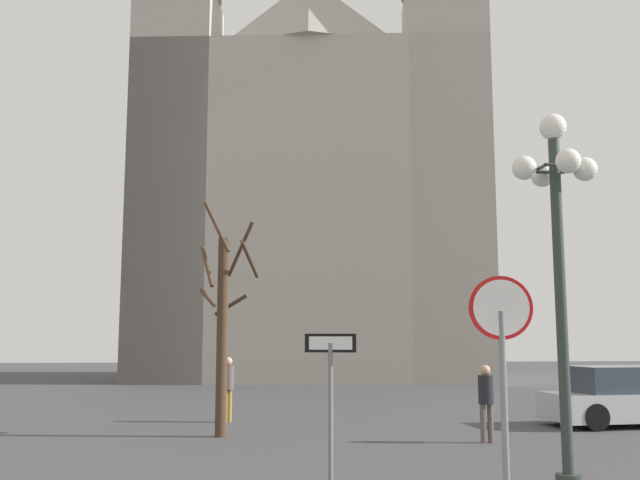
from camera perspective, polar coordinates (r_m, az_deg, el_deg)
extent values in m
cube|color=#ADA89E|center=(40.50, -0.49, 1.28)|extent=(19.25, 14.41, 17.07)
pyramid|color=#ADA89E|center=(38.62, -0.83, 17.77)|extent=(6.45, 2.76, 3.50)
cube|color=#ADA89E|center=(37.67, -11.41, 4.36)|extent=(4.46, 4.46, 19.97)
cube|color=#ADA89E|center=(37.00, 10.05, 4.54)|extent=(4.46, 4.46, 19.97)
cylinder|color=slate|center=(8.49, 14.42, -13.86)|extent=(0.08, 0.08, 2.48)
cylinder|color=red|center=(8.45, 14.13, -5.23)|extent=(0.72, 0.12, 0.72)
cylinder|color=white|center=(8.43, 14.17, -5.22)|extent=(0.63, 0.07, 0.64)
cylinder|color=slate|center=(10.23, 0.85, -14.07)|extent=(0.07, 0.07, 2.11)
cube|color=black|center=(10.17, 0.83, -8.17)|extent=(0.71, 0.18, 0.26)
cube|color=white|center=(10.16, 0.84, -8.17)|extent=(0.60, 0.13, 0.18)
cylinder|color=#2D3833|center=(10.93, 18.57, -5.44)|extent=(0.16, 0.16, 5.09)
sphere|color=white|center=(11.35, 17.97, 8.51)|extent=(0.39, 0.39, 0.39)
sphere|color=white|center=(11.38, 20.25, 5.29)|extent=(0.35, 0.35, 0.35)
cylinder|color=#2D3833|center=(11.29, 19.19, 5.35)|extent=(0.05, 0.46, 0.05)
sphere|color=white|center=(11.61, 17.22, 4.90)|extent=(0.35, 0.35, 0.35)
cylinder|color=#2D3833|center=(11.40, 17.65, 5.15)|extent=(0.46, 0.05, 0.05)
sphere|color=white|center=(11.03, 15.89, 5.52)|extent=(0.35, 0.35, 0.35)
cylinder|color=#2D3833|center=(11.11, 17.01, 5.46)|extent=(0.05, 0.46, 0.05)
sphere|color=white|center=(10.79, 19.07, 5.94)|extent=(0.35, 0.35, 0.35)
cylinder|color=#2D3833|center=(10.99, 18.58, 5.67)|extent=(0.46, 0.05, 0.05)
cylinder|color=#473323|center=(16.54, -7.75, -7.51)|extent=(0.25, 0.25, 4.46)
cylinder|color=#473323|center=(16.46, -8.18, 1.04)|extent=(0.67, 0.42, 1.20)
cylinder|color=#473323|center=(16.50, -8.94, -2.06)|extent=(0.39, 0.82, 1.01)
cylinder|color=#473323|center=(16.45, -5.58, -1.55)|extent=(0.44, 1.27, 0.75)
cylinder|color=#473323|center=(16.41, -8.90, -4.53)|extent=(0.44, 0.75, 0.47)
cylinder|color=#473323|center=(16.92, -7.06, -5.12)|extent=(0.81, 0.45, 0.51)
cylinder|color=#473323|center=(16.93, -6.32, -0.74)|extent=(0.67, 0.86, 1.25)
cube|color=#B7B7BC|center=(20.02, 23.18, -11.99)|extent=(4.24, 2.17, 0.67)
cube|color=#333D47|center=(19.86, 22.59, -10.15)|extent=(2.44, 1.81, 0.65)
cylinder|color=black|center=(19.98, 18.54, -12.70)|extent=(0.66, 0.29, 0.64)
cylinder|color=black|center=(18.63, 20.98, -12.98)|extent=(0.66, 0.29, 0.64)
cylinder|color=olive|center=(19.37, -7.52, -12.92)|extent=(0.12, 0.12, 0.83)
cylinder|color=olive|center=(19.48, -7.18, -12.89)|extent=(0.12, 0.12, 0.83)
cylinder|color=#594C47|center=(19.37, -7.31, -10.77)|extent=(0.32, 0.32, 0.62)
sphere|color=tan|center=(19.35, -7.29, -9.51)|extent=(0.22, 0.22, 0.22)
cylinder|color=#594C47|center=(15.97, 13.35, -13.96)|extent=(0.12, 0.12, 0.80)
cylinder|color=#594C47|center=(15.92, 12.80, -13.99)|extent=(0.12, 0.12, 0.80)
cylinder|color=black|center=(15.88, 13.00, -11.48)|extent=(0.32, 0.32, 0.60)
sphere|color=tan|center=(15.86, 12.95, -10.02)|extent=(0.22, 0.22, 0.22)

